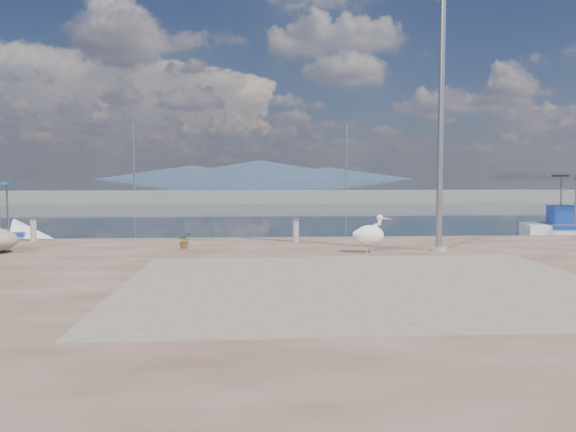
% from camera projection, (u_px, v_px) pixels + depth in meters
% --- Properties ---
extents(ground, '(1400.00, 1400.00, 0.00)m').
position_uv_depth(ground, '(298.00, 281.00, 13.46)').
color(ground, '#162635').
rests_on(ground, ground).
extents(quay, '(44.00, 22.00, 0.50)m').
position_uv_depth(quay, '(337.00, 346.00, 7.47)').
color(quay, '#503423').
rests_on(quay, ground).
extents(quay_patch, '(9.00, 7.00, 0.01)m').
position_uv_depth(quay_patch, '(365.00, 283.00, 10.50)').
color(quay_patch, gray).
rests_on(quay_patch, quay).
extents(breakwater, '(120.00, 2.20, 7.50)m').
position_uv_depth(breakwater, '(263.00, 197.00, 53.23)').
color(breakwater, gray).
rests_on(breakwater, ground).
extents(mountains, '(370.00, 280.00, 22.00)m').
position_uv_depth(mountains, '(255.00, 171.00, 660.07)').
color(mountains, '#28384C').
rests_on(mountains, ground).
extents(pelican, '(1.04, 0.54, 1.01)m').
position_uv_depth(pelican, '(370.00, 235.00, 14.77)').
color(pelican, tan).
rests_on(pelican, quay).
extents(lamp_post, '(0.44, 0.96, 7.00)m').
position_uv_depth(lamp_post, '(441.00, 128.00, 14.93)').
color(lamp_post, gray).
rests_on(lamp_post, quay).
extents(bollard_near, '(0.24, 0.24, 0.73)m').
position_uv_depth(bollard_near, '(296.00, 229.00, 17.22)').
color(bollard_near, gray).
rests_on(bollard_near, quay).
extents(bollard_far, '(0.25, 0.25, 0.76)m').
position_uv_depth(bollard_far, '(33.00, 228.00, 17.45)').
color(bollard_far, gray).
rests_on(bollard_far, quay).
extents(potted_plant, '(0.42, 0.37, 0.44)m').
position_uv_depth(potted_plant, '(185.00, 240.00, 15.66)').
color(potted_plant, '#33722D').
rests_on(potted_plant, quay).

